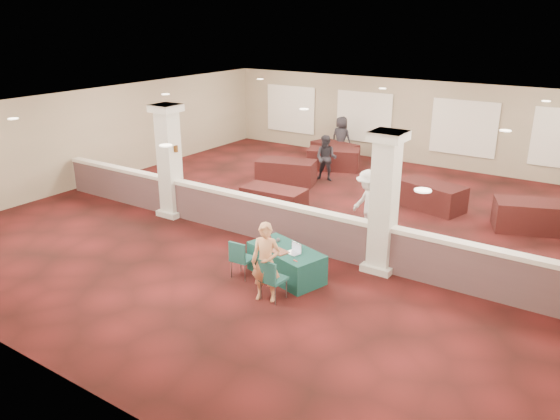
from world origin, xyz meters
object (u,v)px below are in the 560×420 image
Objects in this scene: conf_chair_main at (271,276)px; attendee_a at (326,158)px; far_table_back_right at (431,196)px; far_table_back_left at (335,152)px; far_table_back_center at (333,159)px; conf_chair_side at (240,256)px; far_table_front_left at (286,172)px; far_table_front_right at (533,216)px; attendee_b at (368,205)px; far_table_front_center at (274,200)px; woman at (266,262)px; near_table at (286,263)px; attendee_d at (341,138)px.

attendee_a is at bearing 115.46° from conf_chair_main.
conf_chair_main reaches higher than far_table_back_right.
far_table_back_center is (0.50, -1.02, 0.02)m from far_table_back_left.
attendee_a is at bearing 168.81° from far_table_back_right.
conf_chair_side is 0.44× the size of far_table_front_left.
attendee_b reaches higher than far_table_front_right.
far_table_back_left is at bearing 116.18° from far_table_back_center.
conf_chair_main is 0.49× the size of far_table_front_center.
conf_chair_side is 0.48× the size of attendee_b.
woman is at bearing -68.65° from far_table_back_left.
attendee_d is at bearing 127.88° from near_table.
woman is 11.83m from attendee_d.
woman is at bearing -57.38° from far_table_front_center.
woman is 0.90× the size of attendee_b.
attendee_b is (0.21, 4.06, 0.38)m from conf_chair_main.
conf_chair_main is 10.25m from far_table_back_center.
far_table_front_left reaches higher than far_table_back_left.
woman is at bearing -97.10° from far_table_back_right.
attendee_b is at bearing -54.19° from far_table_back_center.
far_table_front_center is (-1.78, 3.91, -0.14)m from conf_chair_side.
far_table_back_right is (4.54, -2.28, 0.00)m from far_table_back_center.
far_table_back_right is 4.14m from attendee_a.
far_table_front_right reaches higher than far_table_back_center.
conf_chair_side is 0.44× the size of far_table_front_right.
conf_chair_main reaches higher than far_table_front_center.
near_table is at bearing -100.30° from far_table_back_right.
attendee_a is (-4.04, 0.80, 0.41)m from far_table_back_right.
far_table_back_left is (-4.14, 10.58, -0.46)m from woman.
far_table_back_center reaches higher than near_table.
far_table_back_left is at bearing 102.12° from far_table_front_center.
woman reaches higher than attendee_a.
attendee_d is (0.00, 4.00, 0.46)m from far_table_front_left.
conf_chair_main is 11.85m from attendee_d.
far_table_back_right is 6.33m from attendee_d.
conf_chair_main is 0.46× the size of far_table_front_left.
far_table_front_center is (-2.58, 3.30, 0.04)m from near_table.
near_table is at bearing -56.87° from far_table_front_left.
woman reaches higher than conf_chair_side.
far_table_back_center is 1.62m from attendee_a.
attendee_a is 3.16m from attendee_d.
far_table_front_left is (-4.24, 7.06, -0.14)m from conf_chair_main.
far_table_back_right is (-2.88, 0.20, -0.01)m from far_table_front_right.
woman is 0.90× the size of far_table_front_center.
far_table_back_center is at bearing 78.61° from far_table_front_left.
attendee_a is 0.87× the size of attendee_b.
far_table_back_right is (0.80, 7.26, -0.15)m from conf_chair_main.
conf_chair_side is at bearing 108.27° from attendee_d.
attendee_d is (-4.24, 11.06, 0.32)m from conf_chair_main.
conf_chair_main reaches higher than far_table_front_left.
conf_chair_main is at bearing -59.01° from far_table_front_left.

